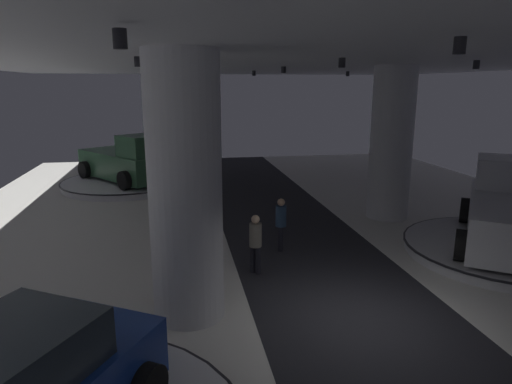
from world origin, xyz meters
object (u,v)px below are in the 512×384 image
Objects in this scene: column_left at (185,190)px; visitor_walking_far at (281,221)px; pickup_truck_mid_right at (509,211)px; display_platform_deep_left at (126,183)px; pickup_truck_deep_left at (129,162)px; visitor_walking_near at (255,241)px; display_platform_mid_right at (505,249)px; column_right at (391,144)px.

column_left is 3.46× the size of visitor_walking_far.
pickup_truck_mid_right reaches higher than display_platform_deep_left.
pickup_truck_mid_right is 3.47× the size of visitor_walking_far.
pickup_truck_deep_left is 3.47× the size of visitor_walking_near.
pickup_truck_deep_left is at bearing 118.75° from visitor_walking_far.
display_platform_mid_right is at bearing -126.12° from pickup_truck_mid_right.
visitor_walking_far is at bearing -61.25° from pickup_truck_deep_left.
display_platform_deep_left is 12.12m from visitor_walking_near.
column_right is 7.41m from visitor_walking_near.
pickup_truck_deep_left is (-2.39, 12.87, -1.49)m from column_left.
column_right is 4.66m from pickup_truck_mid_right.
column_right reaches higher than pickup_truck_deep_left.
visitor_walking_near is (-7.55, -0.23, -0.34)m from pickup_truck_mid_right.
display_platform_deep_left is at bearing 118.97° from visitor_walking_far.
pickup_truck_deep_left reaches higher than pickup_truck_mid_right.
visitor_walking_near is 1.85m from visitor_walking_far.
visitor_walking_near is (-7.36, 0.03, 0.73)m from display_platform_mid_right.
visitor_walking_far is at bearing -61.03° from display_platform_deep_left.
column_right is at bearing -34.71° from display_platform_deep_left.
pickup_truck_deep_left is (-11.72, 10.80, 0.01)m from pickup_truck_mid_right.
column_right is 3.46× the size of visitor_walking_near.
visitor_walking_far reaches higher than display_platform_mid_right.
column_left is 3.15m from visitor_walking_near.
column_right is 1.00× the size of pickup_truck_mid_right.
column_right reaches higher than visitor_walking_near.
display_platform_deep_left is (-11.91, 11.06, -1.07)m from pickup_truck_mid_right.
visitor_walking_far is at bearing 166.09° from display_platform_mid_right.
pickup_truck_deep_left is at bearing -53.54° from display_platform_deep_left.
visitor_walking_far reaches higher than display_platform_deep_left.
column_right reaches higher than visitor_walking_far.
visitor_walking_near is at bearing -178.25° from pickup_truck_mid_right.
column_left is 0.91× the size of display_platform_deep_left.
display_platform_mid_right is 16.29m from display_platform_deep_left.
display_platform_mid_right is at bearing -69.71° from column_right.
column_left is 4.77m from visitor_walking_far.
column_left is 1.00× the size of column_right.
visitor_walking_far is (2.81, 3.38, -1.84)m from column_left.
pickup_truck_mid_right is at bearing -11.35° from visitor_walking_far.
pickup_truck_mid_right is (0.19, 0.26, 1.08)m from display_platform_mid_right.
visitor_walking_near is (4.17, -11.03, -0.36)m from pickup_truck_deep_left.
pickup_truck_deep_left is at bearing 100.54° from column_left.
column_right reaches higher than pickup_truck_mid_right.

